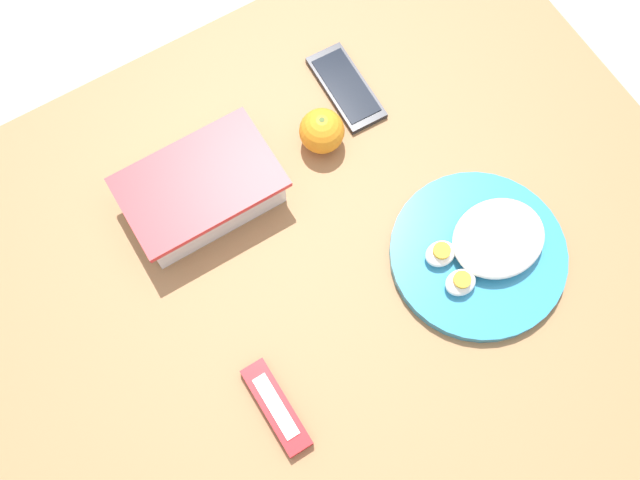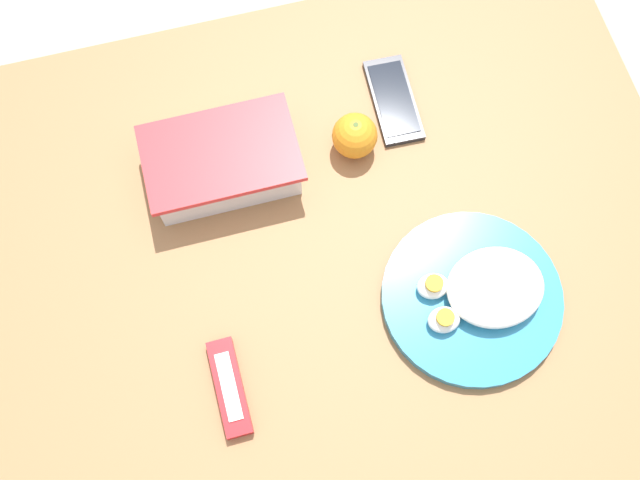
# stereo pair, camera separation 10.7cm
# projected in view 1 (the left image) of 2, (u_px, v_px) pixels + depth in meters

# --- Properties ---
(ground_plane) EXTENTS (10.00, 10.00, 0.00)m
(ground_plane) POSITION_uv_depth(u_px,v_px,m) (333.00, 364.00, 1.76)
(ground_plane) COLOR #B2A899
(table) EXTENTS (1.09, 0.95, 0.72)m
(table) POSITION_uv_depth(u_px,v_px,m) (339.00, 290.00, 1.18)
(table) COLOR #996B42
(table) RESTS_ON ground_plane
(food_container) EXTENTS (0.23, 0.14, 0.07)m
(food_container) POSITION_uv_depth(u_px,v_px,m) (202.00, 192.00, 1.09)
(food_container) COLOR white
(food_container) RESTS_ON table
(orange_fruit) EXTENTS (0.07, 0.07, 0.07)m
(orange_fruit) POSITION_uv_depth(u_px,v_px,m) (322.00, 131.00, 1.12)
(orange_fruit) COLOR orange
(orange_fruit) RESTS_ON table
(rice_plate) EXTENTS (0.26, 0.26, 0.05)m
(rice_plate) POSITION_uv_depth(u_px,v_px,m) (483.00, 250.00, 1.07)
(rice_plate) COLOR teal
(rice_plate) RESTS_ON table
(candy_bar) EXTENTS (0.04, 0.13, 0.02)m
(candy_bar) POSITION_uv_depth(u_px,v_px,m) (276.00, 407.00, 1.01)
(candy_bar) COLOR red
(candy_bar) RESTS_ON table
(cell_phone) EXTENTS (0.07, 0.15, 0.01)m
(cell_phone) POSITION_uv_depth(u_px,v_px,m) (346.00, 87.00, 1.18)
(cell_phone) COLOR #232328
(cell_phone) RESTS_ON table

